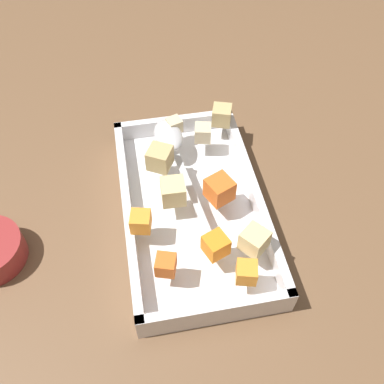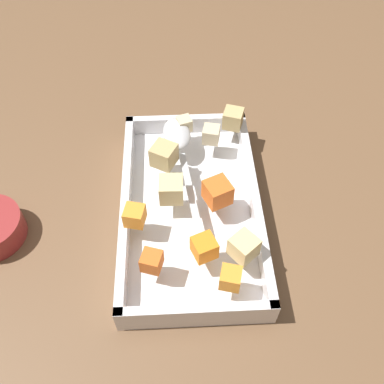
% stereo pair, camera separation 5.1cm
% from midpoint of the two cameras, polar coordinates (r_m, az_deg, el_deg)
% --- Properties ---
extents(ground_plane, '(4.00, 4.00, 0.00)m').
position_cam_midpoint_polar(ground_plane, '(0.66, -3.61, -3.28)').
color(ground_plane, brown).
extents(baking_dish, '(0.35, 0.20, 0.05)m').
position_cam_midpoint_polar(baking_dish, '(0.65, -2.25, -2.41)').
color(baking_dish, silver).
rests_on(baking_dish, ground_plane).
extents(carrot_chunk_rim_edge, '(0.03, 0.03, 0.03)m').
position_cam_midpoint_polar(carrot_chunk_rim_edge, '(0.55, 4.49, -10.61)').
color(carrot_chunk_rim_edge, orange).
rests_on(carrot_chunk_rim_edge, baking_dish).
extents(carrot_chunk_near_spoon, '(0.05, 0.05, 0.03)m').
position_cam_midpoint_polar(carrot_chunk_near_spoon, '(0.61, 1.24, 0.23)').
color(carrot_chunk_near_spoon, orange).
rests_on(carrot_chunk_near_spoon, baking_dish).
extents(carrot_chunk_center, '(0.03, 0.03, 0.02)m').
position_cam_midpoint_polar(carrot_chunk_center, '(0.55, -6.16, -9.65)').
color(carrot_chunk_center, orange).
rests_on(carrot_chunk_center, baking_dish).
extents(carrot_chunk_corner_se, '(0.03, 0.03, 0.03)m').
position_cam_midpoint_polar(carrot_chunk_corner_se, '(0.59, -9.24, -3.97)').
color(carrot_chunk_corner_se, orange).
rests_on(carrot_chunk_corner_se, baking_dish).
extents(carrot_chunk_corner_ne, '(0.04, 0.04, 0.03)m').
position_cam_midpoint_polar(carrot_chunk_corner_ne, '(0.56, 0.52, -7.14)').
color(carrot_chunk_corner_ne, orange).
rests_on(carrot_chunk_corner_ne, baking_dish).
extents(potato_chunk_corner_nw, '(0.04, 0.04, 0.03)m').
position_cam_midpoint_polar(potato_chunk_corner_nw, '(0.57, 5.64, -6.48)').
color(potato_chunk_corner_nw, '#E0CC89').
rests_on(potato_chunk_corner_nw, baking_dish).
extents(potato_chunk_corner_sw, '(0.04, 0.04, 0.03)m').
position_cam_midpoint_polar(potato_chunk_corner_sw, '(0.72, 1.88, 9.97)').
color(potato_chunk_corner_sw, tan).
rests_on(potato_chunk_corner_sw, baking_dish).
extents(potato_chunk_front_center, '(0.05, 0.05, 0.03)m').
position_cam_midpoint_polar(potato_chunk_front_center, '(0.66, -6.50, 4.37)').
color(potato_chunk_front_center, tan).
rests_on(potato_chunk_front_center, baking_dish).
extents(potato_chunk_under_handle, '(0.03, 0.03, 0.03)m').
position_cam_midpoint_polar(potato_chunk_under_handle, '(0.70, -0.69, 7.68)').
color(potato_chunk_under_handle, beige).
rests_on(potato_chunk_under_handle, baking_dish).
extents(potato_chunk_back_center, '(0.03, 0.03, 0.02)m').
position_cam_midpoint_polar(potato_chunk_back_center, '(0.71, -4.43, 8.70)').
color(potato_chunk_back_center, beige).
rests_on(potato_chunk_back_center, baking_dish).
extents(potato_chunk_mid_left, '(0.03, 0.03, 0.03)m').
position_cam_midpoint_polar(potato_chunk_mid_left, '(0.61, -4.93, 0.17)').
color(potato_chunk_mid_left, '#E0CC89').
rests_on(potato_chunk_mid_left, baking_dish).
extents(serving_spoon, '(0.24, 0.06, 0.02)m').
position_cam_midpoint_polar(serving_spoon, '(0.69, -4.78, 6.57)').
color(serving_spoon, silver).
rests_on(serving_spoon, baking_dish).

